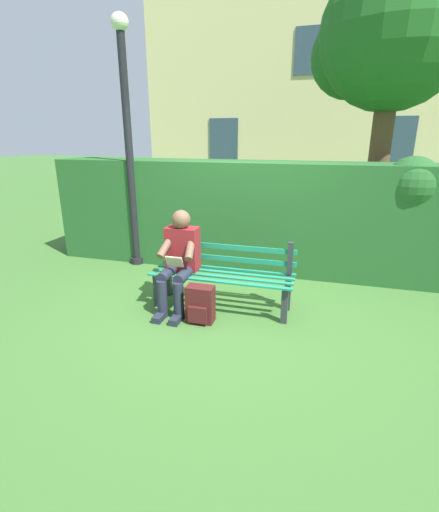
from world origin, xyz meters
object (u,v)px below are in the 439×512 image
at_px(park_bench, 223,274).
at_px(tree, 387,41).
at_px(person_seated, 179,258).
at_px(backpack, 200,305).
at_px(lamp_post, 128,137).

xyz_separation_m(park_bench, tree, (-1.78, -2.69, 2.91)).
bearing_deg(person_seated, backpack, 140.25).
distance_m(backpack, lamp_post, 2.87).
relative_size(park_bench, tree, 0.37).
xyz_separation_m(person_seated, tree, (-2.27, -2.86, 2.71)).
distance_m(tree, backpack, 4.83).
height_order(park_bench, tree, tree).
relative_size(park_bench, backpack, 4.01).
bearing_deg(person_seated, tree, -128.46).
height_order(person_seated, tree, tree).
distance_m(park_bench, person_seated, 0.56).
bearing_deg(tree, park_bench, 56.59).
bearing_deg(park_bench, person_seated, 18.31).
relative_size(person_seated, backpack, 2.78).
distance_m(person_seated, tree, 4.54).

